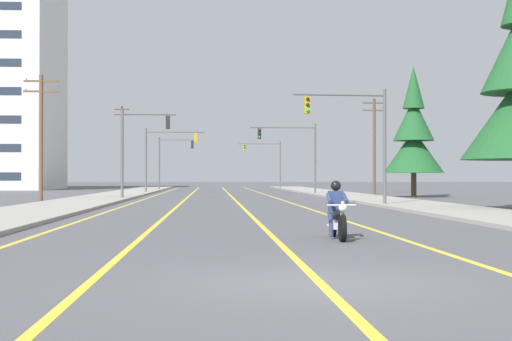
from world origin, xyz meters
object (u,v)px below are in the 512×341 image
object	(u,v)px
utility_pole_right_far	(374,142)
traffic_signal_mid_right	(296,147)
utility_pole_left_near	(41,132)
conifer_tree_right_verge_far	(414,137)
motorcycle_with_rider	(337,216)
utility_pole_left_far	(122,145)
traffic_signal_near_right	(358,128)
traffic_signal_mid_left	(163,150)
traffic_signal_far_left	(170,155)
traffic_signal_near_left	(137,141)
traffic_signal_far_right	(268,157)

from	to	relation	value
utility_pole_right_far	traffic_signal_mid_right	bearing A→B (deg)	-171.41
utility_pole_left_near	conifer_tree_right_verge_far	bearing A→B (deg)	16.16
motorcycle_with_rider	utility_pole_left_far	bearing A→B (deg)	101.05
traffic_signal_mid_right	traffic_signal_near_right	bearing A→B (deg)	-89.17
traffic_signal_mid_left	conifer_tree_right_verge_far	world-z (taller)	conifer_tree_right_verge_far
traffic_signal_far_left	utility_pole_left_far	size ratio (longest dim) A/B	0.60
traffic_signal_near_left	utility_pole_right_far	size ratio (longest dim) A/B	0.73
traffic_signal_mid_right	traffic_signal_mid_left	xyz separation A→B (m)	(-11.94, 6.83, -0.01)
motorcycle_with_rider	traffic_signal_far_left	distance (m)	66.87
traffic_signal_mid_left	motorcycle_with_rider	bearing A→B (deg)	-81.47
traffic_signal_far_left	conifer_tree_right_verge_far	size ratio (longest dim) A/B	0.62
utility_pole_right_far	conifer_tree_right_verge_far	xyz separation A→B (m)	(0.83, -9.67, -0.04)
traffic_signal_mid_right	utility_pole_right_far	distance (m)	7.28
traffic_signal_mid_right	utility_pole_left_far	bearing A→B (deg)	122.70
traffic_signal_near_right	traffic_signal_mid_right	bearing A→B (deg)	90.83
traffic_signal_near_left	utility_pole_left_near	bearing A→B (deg)	-148.70
traffic_signal_far_right	utility_pole_left_near	bearing A→B (deg)	-111.04
traffic_signal_near_left	traffic_signal_far_left	bearing A→B (deg)	89.45
utility_pole_right_far	utility_pole_left_far	distance (m)	37.97
utility_pole_right_far	utility_pole_left_far	bearing A→B (deg)	132.75
motorcycle_with_rider	traffic_signal_far_right	size ratio (longest dim) A/B	0.35
traffic_signal_far_right	traffic_signal_near_left	bearing A→B (deg)	-105.87
traffic_signal_far_right	utility_pole_left_near	world-z (taller)	utility_pole_left_near
traffic_signal_far_left	utility_pole_left_near	xyz separation A→B (m)	(-6.04, -37.81, 0.28)
motorcycle_with_rider	utility_pole_right_far	distance (m)	47.31
traffic_signal_mid_right	utility_pole_left_far	size ratio (longest dim) A/B	0.60
traffic_signal_near_left	traffic_signal_mid_right	distance (m)	17.74
traffic_signal_mid_right	traffic_signal_mid_left	distance (m)	13.75
traffic_signal_far_right	utility_pole_left_near	distance (m)	50.50
traffic_signal_near_left	conifer_tree_right_verge_far	distance (m)	20.83
traffic_signal_mid_left	utility_pole_left_far	size ratio (longest dim) A/B	0.60
traffic_signal_near_right	utility_pole_right_far	bearing A→B (deg)	75.40
traffic_signal_far_left	conifer_tree_right_verge_far	world-z (taller)	conifer_tree_right_verge_far
traffic_signal_near_left	traffic_signal_mid_right	bearing A→B (deg)	45.61
traffic_signal_near_right	traffic_signal_mid_left	bearing A→B (deg)	111.08
traffic_signal_near_left	traffic_signal_mid_right	size ratio (longest dim) A/B	1.00
traffic_signal_near_left	conifer_tree_right_verge_far	bearing A→B (deg)	11.35
traffic_signal_far_left	utility_pole_left_near	distance (m)	38.29
motorcycle_with_rider	traffic_signal_near_right	xyz separation A→B (m)	(4.58, 19.59, 3.52)
conifer_tree_right_verge_far	motorcycle_with_rider	bearing A→B (deg)	-108.71
motorcycle_with_rider	utility_pole_left_near	distance (m)	31.94
motorcycle_with_rider	utility_pole_right_far	size ratio (longest dim) A/B	0.26
traffic_signal_far_left	utility_pole_left_near	size ratio (longest dim) A/B	0.77
traffic_signal_mid_right	traffic_signal_far_left	xyz separation A→B (m)	(-12.08, 21.65, -0.07)
utility_pole_right_far	utility_pole_left_near	bearing A→B (deg)	-145.73
utility_pole_left_near	conifer_tree_right_verge_far	distance (m)	27.21
traffic_signal_near_right	utility_pole_left_far	world-z (taller)	utility_pole_left_far
traffic_signal_mid_left	traffic_signal_far_right	size ratio (longest dim) A/B	1.00
traffic_signal_mid_right	traffic_signal_far_left	bearing A→B (deg)	119.16
motorcycle_with_rider	traffic_signal_mid_right	size ratio (longest dim) A/B	0.35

